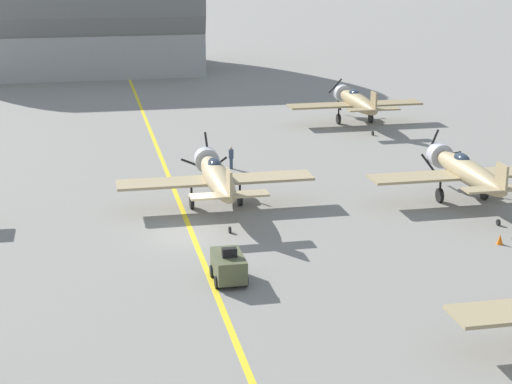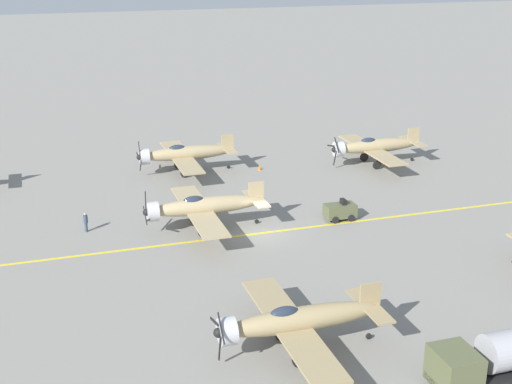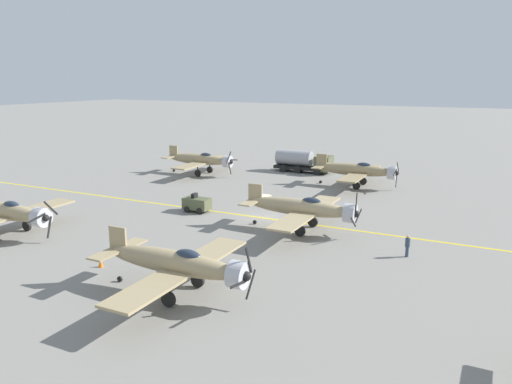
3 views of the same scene
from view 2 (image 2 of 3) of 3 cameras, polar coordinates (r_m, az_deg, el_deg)
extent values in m
plane|color=gray|center=(57.23, 0.60, -3.29)|extent=(400.00, 400.00, 0.00)
cube|color=yellow|center=(57.23, 0.60, -3.29)|extent=(0.30, 160.00, 0.01)
ellipsoid|color=tan|center=(57.33, -3.89, -1.09)|extent=(1.50, 9.50, 1.42)
cylinder|color=#B7B7BC|center=(56.51, -8.27, -1.57)|extent=(1.58, 0.90, 1.58)
ellipsoid|color=#232D3D|center=(56.90, -5.01, -0.68)|extent=(0.80, 1.70, 0.76)
cube|color=tan|center=(57.29, -4.62, -1.49)|extent=(12.00, 2.10, 0.16)
cube|color=tan|center=(58.32, 0.01, -0.53)|extent=(4.40, 1.10, 0.12)
cube|color=tan|center=(58.10, 0.01, 0.07)|extent=(0.14, 1.30, 1.60)
sphere|color=black|center=(56.44, -8.77, -1.62)|extent=(0.56, 0.56, 0.56)
cube|color=black|center=(57.28, -8.86, -1.87)|extent=(1.49, 0.06, 1.16)
cube|color=black|center=(56.24, -8.83, -0.76)|extent=(0.34, 0.06, 1.75)
cube|color=black|center=(55.83, -8.61, -2.23)|extent=(1.66, 0.06, 0.82)
cylinder|color=black|center=(56.15, -4.24, -2.61)|extent=(0.14, 0.14, 1.26)
cylinder|color=black|center=(56.39, -4.23, -3.21)|extent=(0.22, 0.90, 0.90)
cylinder|color=black|center=(58.88, -4.94, -1.57)|extent=(0.14, 0.14, 1.26)
cylinder|color=black|center=(59.11, -4.92, -2.14)|extent=(0.22, 0.90, 0.90)
cylinder|color=black|center=(59.05, 0.06, -2.37)|extent=(0.12, 0.36, 0.36)
ellipsoid|color=#9A865D|center=(40.69, 3.83, -10.09)|extent=(1.50, 9.50, 1.42)
cylinder|color=#B7B7BC|center=(39.45, -2.32, -11.07)|extent=(1.58, 0.90, 1.58)
ellipsoid|color=#232D3D|center=(40.05, 2.30, -9.65)|extent=(0.80, 1.70, 0.76)
cube|color=#9A865D|center=(40.61, 2.80, -10.68)|extent=(12.00, 2.10, 0.16)
cube|color=#9A865D|center=(42.13, 9.08, -8.98)|extent=(4.40, 1.10, 0.12)
cube|color=#9A865D|center=(41.83, 9.13, -8.19)|extent=(0.14, 1.30, 1.60)
sphere|color=black|center=(39.34, -3.03, -11.18)|extent=(0.56, 0.56, 0.56)
cube|color=black|center=(38.51, -2.81, -10.83)|extent=(1.33, 0.06, 1.34)
cube|color=black|center=(39.59, -2.92, -12.40)|extent=(0.59, 0.06, 1.73)
cube|color=black|center=(39.94, -3.35, -10.31)|extent=(1.73, 0.06, 0.58)
cylinder|color=black|center=(39.74, 3.56, -12.49)|extent=(0.14, 0.14, 1.26)
cylinder|color=black|center=(40.07, 3.54, -13.25)|extent=(0.22, 0.90, 0.90)
cylinder|color=black|center=(42.14, 2.06, -10.45)|extent=(0.14, 0.14, 1.26)
cylinder|color=black|center=(42.46, 2.05, -11.19)|extent=(0.22, 0.90, 0.90)
cylinder|color=black|center=(43.14, 9.01, -11.33)|extent=(0.12, 0.36, 0.36)
ellipsoid|color=tan|center=(71.96, -5.42, 3.13)|extent=(1.50, 9.50, 1.42)
cylinder|color=#B7B7BC|center=(71.19, -8.92, 2.80)|extent=(1.58, 0.90, 1.58)
ellipsoid|color=#232D3D|center=(71.58, -6.33, 3.48)|extent=(0.80, 1.70, 0.76)
cube|color=tan|center=(71.90, -6.00, 2.82)|extent=(12.00, 2.10, 0.16)
cube|color=tan|center=(72.86, -2.28, 3.53)|extent=(4.40, 1.10, 0.12)
cube|color=tan|center=(72.68, -2.29, 4.02)|extent=(0.14, 1.30, 1.60)
sphere|color=black|center=(71.12, -9.32, 2.76)|extent=(0.56, 0.56, 0.56)
cube|color=black|center=(70.59, -9.31, 3.33)|extent=(0.78, 0.06, 1.68)
cube|color=black|center=(70.80, -9.22, 2.11)|extent=(1.20, 0.06, 1.46)
cube|color=black|center=(71.98, -9.42, 2.85)|extent=(1.75, 0.06, 0.39)
cylinder|color=black|center=(70.68, -5.73, 2.00)|extent=(0.14, 0.14, 1.26)
cylinder|color=black|center=(70.87, -5.71, 1.51)|extent=(0.22, 0.90, 0.90)
cylinder|color=black|center=(73.49, -6.23, 2.66)|extent=(0.14, 0.14, 1.26)
cylinder|color=black|center=(73.68, -6.21, 2.19)|extent=(0.22, 0.90, 0.90)
cylinder|color=black|center=(73.45, -2.21, 2.02)|extent=(0.12, 0.36, 0.36)
ellipsoid|color=tan|center=(75.33, 9.73, 3.68)|extent=(1.50, 9.50, 1.42)
cylinder|color=#B7B7BC|center=(73.44, 6.63, 3.42)|extent=(1.57, 0.90, 1.58)
ellipsoid|color=#232D3D|center=(74.68, 8.97, 4.03)|extent=(0.80, 1.70, 0.76)
cube|color=tan|center=(75.09, 9.19, 3.39)|extent=(12.00, 2.10, 0.16)
cube|color=tan|center=(77.22, 12.44, 4.00)|extent=(4.40, 1.10, 0.12)
cube|color=tan|center=(77.06, 12.47, 4.46)|extent=(0.14, 1.30, 1.60)
sphere|color=black|center=(73.24, 6.27, 3.39)|extent=(0.56, 0.56, 0.56)
cube|color=black|center=(73.23, 6.33, 2.71)|extent=(0.68, 0.06, 1.71)
cube|color=black|center=(73.94, 6.01, 3.70)|extent=(1.74, 0.06, 0.50)
cube|color=black|center=(72.55, 6.48, 3.76)|extent=(1.27, 0.06, 1.40)
cylinder|color=black|center=(73.98, 9.69, 2.61)|extent=(0.14, 0.14, 1.26)
cylinder|color=black|center=(74.16, 9.66, 2.14)|extent=(0.22, 0.90, 0.90)
cylinder|color=black|center=(76.54, 8.67, 3.23)|extent=(0.14, 0.14, 1.26)
cylinder|color=black|center=(76.72, 8.65, 2.78)|extent=(0.22, 0.90, 0.90)
cylinder|color=black|center=(77.80, 12.37, 2.57)|extent=(0.12, 0.36, 0.36)
cube|color=black|center=(40.81, 19.08, -13.46)|extent=(2.25, 8.00, 0.40)
cube|color=#515638|center=(38.85, 15.59, -13.46)|extent=(2.50, 2.08, 2.00)
cylinder|color=black|center=(40.39, 15.13, -13.59)|extent=(0.30, 1.00, 1.00)
cylinder|color=black|center=(41.88, 18.54, -12.70)|extent=(0.30, 1.00, 1.00)
cube|color=#515638|center=(60.08, 6.74, -1.48)|extent=(1.40, 2.60, 1.10)
cube|color=black|center=(59.92, 6.99, -0.77)|extent=(0.70, 0.36, 0.44)
cylinder|color=black|center=(59.40, 6.36, -2.24)|extent=(0.20, 0.60, 0.60)
cylinder|color=black|center=(60.56, 5.83, -1.78)|extent=(0.20, 0.60, 0.60)
cylinder|color=black|center=(59.97, 7.61, -2.08)|extent=(0.20, 0.60, 0.60)
cylinder|color=black|center=(61.12, 7.07, -1.63)|extent=(0.20, 0.60, 0.60)
cylinder|color=#334256|center=(58.93, -13.43, -2.76)|extent=(0.24, 0.24, 0.77)
cylinder|color=#334256|center=(58.68, -13.48, -2.12)|extent=(0.35, 0.35, 0.64)
sphere|color=tan|center=(58.53, -13.52, -1.73)|extent=(0.21, 0.21, 0.21)
cone|color=orange|center=(72.95, 0.28, 1.99)|extent=(0.36, 0.36, 0.55)
camera|label=1|loc=(76.15, 36.98, 10.98)|focal=60.00mm
camera|label=3|loc=(90.75, -19.64, 12.31)|focal=35.00mm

